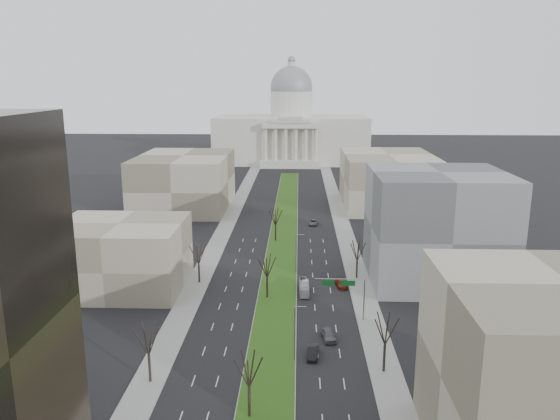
% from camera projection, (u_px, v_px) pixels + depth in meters
% --- Properties ---
extents(ground, '(600.00, 600.00, 0.00)m').
position_uv_depth(ground, '(283.00, 241.00, 148.86)').
color(ground, black).
rests_on(ground, ground).
extents(median, '(8.00, 222.03, 0.20)m').
position_uv_depth(median, '(283.00, 242.00, 147.85)').
color(median, '#999993').
rests_on(median, ground).
extents(sidewalk_left, '(5.00, 330.00, 0.15)m').
position_uv_depth(sidewalk_left, '(204.00, 271.00, 125.13)').
color(sidewalk_left, gray).
rests_on(sidewalk_left, ground).
extents(sidewalk_right, '(5.00, 330.00, 0.15)m').
position_uv_depth(sidewalk_right, '(356.00, 273.00, 123.95)').
color(sidewalk_right, gray).
rests_on(sidewalk_right, ground).
extents(capitol, '(80.00, 46.00, 55.00)m').
position_uv_depth(capitol, '(291.00, 131.00, 290.46)').
color(capitol, beige).
rests_on(capitol, ground).
extents(building_beige_left, '(26.00, 22.00, 14.00)m').
position_uv_depth(building_beige_left, '(121.00, 256.00, 114.32)').
color(building_beige_left, gray).
rests_on(building_beige_left, ground).
extents(building_tan_right, '(26.00, 24.00, 22.00)m').
position_uv_depth(building_tan_right, '(560.00, 379.00, 59.65)').
color(building_tan_right, gray).
rests_on(building_tan_right, ground).
extents(building_grey_right, '(28.00, 26.00, 24.00)m').
position_uv_depth(building_grey_right, '(436.00, 227.00, 117.71)').
color(building_grey_right, '#5A5C5F').
rests_on(building_grey_right, ground).
extents(building_far_left, '(30.00, 40.00, 18.00)m').
position_uv_depth(building_far_left, '(184.00, 181.00, 186.82)').
color(building_far_left, gray).
rests_on(building_far_left, ground).
extents(building_far_right, '(30.00, 40.00, 18.00)m').
position_uv_depth(building_far_right, '(387.00, 180.00, 189.33)').
color(building_far_right, gray).
rests_on(building_far_right, ground).
extents(tree_left_mid, '(5.40, 5.40, 9.72)m').
position_uv_depth(tree_left_mid, '(148.00, 338.00, 77.82)').
color(tree_left_mid, black).
rests_on(tree_left_mid, ground).
extents(tree_left_far, '(5.28, 5.28, 9.50)m').
position_uv_depth(tree_left_far, '(198.00, 253.00, 116.74)').
color(tree_left_far, black).
rests_on(tree_left_far, ground).
extents(tree_right_mid, '(5.52, 5.52, 9.94)m').
position_uv_depth(tree_right_mid, '(386.00, 328.00, 80.52)').
color(tree_right_mid, black).
rests_on(tree_right_mid, ground).
extents(tree_right_far, '(5.04, 5.04, 9.07)m').
position_uv_depth(tree_right_far, '(357.00, 250.00, 119.54)').
color(tree_right_far, black).
rests_on(tree_right_far, ground).
extents(tree_median_a, '(5.40, 5.40, 9.72)m').
position_uv_depth(tree_median_a, '(249.00, 369.00, 69.53)').
color(tree_median_a, black).
rests_on(tree_median_a, ground).
extents(tree_median_b, '(5.40, 5.40, 9.72)m').
position_uv_depth(tree_median_b, '(267.00, 265.00, 108.42)').
color(tree_median_b, black).
rests_on(tree_median_b, ground).
extents(tree_median_c, '(5.40, 5.40, 9.72)m').
position_uv_depth(tree_median_c, '(276.00, 216.00, 147.30)').
color(tree_median_c, black).
rests_on(tree_median_c, ground).
extents(streetlamp_median_b, '(1.90, 0.20, 9.16)m').
position_uv_depth(streetlamp_median_b, '(295.00, 332.00, 84.43)').
color(streetlamp_median_b, gray).
rests_on(streetlamp_median_b, ground).
extents(streetlamp_median_c, '(1.90, 0.20, 9.16)m').
position_uv_depth(streetlamp_median_c, '(296.00, 253.00, 123.31)').
color(streetlamp_median_c, gray).
rests_on(streetlamp_median_c, ground).
extents(mast_arm_signs, '(9.12, 0.24, 8.09)m').
position_uv_depth(mast_arm_signs, '(349.00, 289.00, 98.41)').
color(mast_arm_signs, gray).
rests_on(mast_arm_signs, ground).
extents(car_grey_near, '(2.83, 5.27, 1.70)m').
position_uv_depth(car_grey_near, '(328.00, 335.00, 92.35)').
color(car_grey_near, '#55575E').
rests_on(car_grey_near, ground).
extents(car_black, '(2.00, 4.90, 1.58)m').
position_uv_depth(car_black, '(313.00, 352.00, 86.58)').
color(car_black, black).
rests_on(car_black, ground).
extents(car_red, '(2.74, 5.16, 1.42)m').
position_uv_depth(car_red, '(341.00, 284.00, 115.79)').
color(car_red, maroon).
rests_on(car_red, ground).
extents(car_grey_far, '(2.77, 5.34, 1.44)m').
position_uv_depth(car_grey_far, '(313.00, 222.00, 165.65)').
color(car_grey_far, '#565A5E').
rests_on(car_grey_far, ground).
extents(box_van, '(2.02, 8.21, 2.28)m').
position_uv_depth(box_van, '(304.00, 287.00, 112.72)').
color(box_van, silver).
rests_on(box_van, ground).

